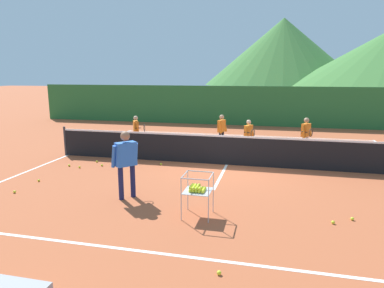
{
  "coord_description": "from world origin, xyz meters",
  "views": [
    {
      "loc": [
        1.39,
        -10.82,
        2.94
      ],
      "look_at": [
        -0.92,
        -1.05,
        0.86
      ],
      "focal_mm": 32.1,
      "sensor_mm": 36.0,
      "label": 1
    }
  ],
  "objects_px": {
    "tennis_net": "(227,150)",
    "tennis_ball_6": "(15,192)",
    "ball_cart": "(197,189)",
    "tennis_ball_9": "(97,161)",
    "student_2": "(249,133)",
    "student_3": "(306,133)",
    "tennis_ball_10": "(161,164)",
    "tennis_ball_5": "(102,165)",
    "tennis_ball_7": "(333,222)",
    "student_1": "(222,128)",
    "tennis_ball_1": "(39,180)",
    "student_0": "(136,129)",
    "instructor": "(126,158)",
    "tennis_ball_4": "(69,165)",
    "tennis_ball_0": "(219,273)",
    "tennis_ball_2": "(352,219)",
    "tennis_ball_3": "(80,167)"
  },
  "relations": [
    {
      "from": "tennis_net",
      "to": "tennis_ball_6",
      "type": "distance_m",
      "value": 6.22
    },
    {
      "from": "ball_cart",
      "to": "tennis_ball_9",
      "type": "height_order",
      "value": "ball_cart"
    },
    {
      "from": "student_2",
      "to": "student_3",
      "type": "distance_m",
      "value": 2.07
    },
    {
      "from": "tennis_ball_10",
      "to": "student_2",
      "type": "bearing_deg",
      "value": 41.63
    },
    {
      "from": "student_3",
      "to": "tennis_ball_5",
      "type": "distance_m",
      "value": 7.28
    },
    {
      "from": "tennis_ball_7",
      "to": "tennis_net",
      "type": "bearing_deg",
      "value": 123.69
    },
    {
      "from": "student_1",
      "to": "tennis_ball_1",
      "type": "bearing_deg",
      "value": -128.19
    },
    {
      "from": "tennis_net",
      "to": "student_0",
      "type": "xyz_separation_m",
      "value": [
        -3.84,
        1.72,
        0.28
      ]
    },
    {
      "from": "student_0",
      "to": "student_3",
      "type": "bearing_deg",
      "value": 3.45
    },
    {
      "from": "tennis_ball_1",
      "to": "tennis_net",
      "type": "bearing_deg",
      "value": 31.58
    },
    {
      "from": "student_0",
      "to": "tennis_ball_7",
      "type": "relative_size",
      "value": 19.04
    },
    {
      "from": "student_0",
      "to": "student_1",
      "type": "xyz_separation_m",
      "value": [
        3.29,
        0.75,
        0.03
      ]
    },
    {
      "from": "instructor",
      "to": "tennis_ball_4",
      "type": "height_order",
      "value": "instructor"
    },
    {
      "from": "tennis_ball_5",
      "to": "tennis_ball_9",
      "type": "height_order",
      "value": "same"
    },
    {
      "from": "tennis_ball_0",
      "to": "student_2",
      "type": "bearing_deg",
      "value": 91.2
    },
    {
      "from": "tennis_ball_0",
      "to": "tennis_ball_6",
      "type": "relative_size",
      "value": 1.0
    },
    {
      "from": "tennis_ball_2",
      "to": "tennis_ball_4",
      "type": "height_order",
      "value": "same"
    },
    {
      "from": "instructor",
      "to": "student_1",
      "type": "relative_size",
      "value": 1.21
    },
    {
      "from": "tennis_ball_0",
      "to": "tennis_ball_7",
      "type": "xyz_separation_m",
      "value": [
        1.94,
        2.27,
        0.0
      ]
    },
    {
      "from": "student_3",
      "to": "ball_cart",
      "type": "distance_m",
      "value": 6.87
    },
    {
      "from": "tennis_ball_0",
      "to": "tennis_ball_1",
      "type": "distance_m",
      "value": 6.45
    },
    {
      "from": "instructor",
      "to": "student_0",
      "type": "distance_m",
      "value": 5.63
    },
    {
      "from": "student_0",
      "to": "tennis_ball_0",
      "type": "xyz_separation_m",
      "value": [
        4.57,
        -7.97,
        -0.75
      ]
    },
    {
      "from": "tennis_ball_3",
      "to": "student_2",
      "type": "bearing_deg",
      "value": 33.09
    },
    {
      "from": "tennis_ball_0",
      "to": "tennis_ball_7",
      "type": "height_order",
      "value": "same"
    },
    {
      "from": "student_1",
      "to": "tennis_ball_6",
      "type": "relative_size",
      "value": 19.74
    },
    {
      "from": "tennis_ball_3",
      "to": "tennis_ball_5",
      "type": "relative_size",
      "value": 1.0
    },
    {
      "from": "tennis_ball_5",
      "to": "student_0",
      "type": "bearing_deg",
      "value": 88.98
    },
    {
      "from": "student_3",
      "to": "tennis_ball_2",
      "type": "bearing_deg",
      "value": -85.41
    },
    {
      "from": "tennis_net",
      "to": "tennis_ball_10",
      "type": "xyz_separation_m",
      "value": [
        -2.08,
        -0.54,
        -0.47
      ]
    },
    {
      "from": "tennis_ball_9",
      "to": "tennis_ball_1",
      "type": "bearing_deg",
      "value": -103.51
    },
    {
      "from": "tennis_ball_0",
      "to": "tennis_ball_9",
      "type": "xyz_separation_m",
      "value": [
        -5.01,
        5.54,
        0.0
      ]
    },
    {
      "from": "student_0",
      "to": "tennis_ball_2",
      "type": "bearing_deg",
      "value": -38.19
    },
    {
      "from": "tennis_ball_3",
      "to": "tennis_ball_7",
      "type": "distance_m",
      "value": 7.57
    },
    {
      "from": "ball_cart",
      "to": "tennis_ball_1",
      "type": "relative_size",
      "value": 13.22
    },
    {
      "from": "ball_cart",
      "to": "tennis_ball_9",
      "type": "bearing_deg",
      "value": 140.22
    },
    {
      "from": "tennis_net",
      "to": "tennis_ball_1",
      "type": "distance_m",
      "value": 5.68
    },
    {
      "from": "tennis_ball_2",
      "to": "tennis_ball_10",
      "type": "xyz_separation_m",
      "value": [
        -5.15,
        3.18,
        0.0
      ]
    },
    {
      "from": "tennis_ball_9",
      "to": "tennis_ball_3",
      "type": "bearing_deg",
      "value": -104.04
    },
    {
      "from": "instructor",
      "to": "tennis_ball_9",
      "type": "relative_size",
      "value": 23.84
    },
    {
      "from": "tennis_ball_4",
      "to": "tennis_ball_5",
      "type": "distance_m",
      "value": 1.05
    },
    {
      "from": "tennis_ball_9",
      "to": "ball_cart",
      "type": "bearing_deg",
      "value": -39.78
    },
    {
      "from": "student_2",
      "to": "tennis_ball_7",
      "type": "bearing_deg",
      "value": -70.04
    },
    {
      "from": "student_1",
      "to": "tennis_ball_10",
      "type": "xyz_separation_m",
      "value": [
        -1.53,
        -3.0,
        -0.77
      ]
    },
    {
      "from": "tennis_ball_0",
      "to": "tennis_ball_1",
      "type": "height_order",
      "value": "same"
    },
    {
      "from": "tennis_ball_3",
      "to": "tennis_net",
      "type": "bearing_deg",
      "value": 18.21
    },
    {
      "from": "tennis_ball_10",
      "to": "student_3",
      "type": "bearing_deg",
      "value": 29.45
    },
    {
      "from": "instructor",
      "to": "tennis_ball_3",
      "type": "xyz_separation_m",
      "value": [
        -2.55,
        2.1,
        -0.94
      ]
    },
    {
      "from": "tennis_ball_2",
      "to": "tennis_ball_5",
      "type": "distance_m",
      "value": 7.43
    },
    {
      "from": "student_2",
      "to": "tennis_ball_7",
      "type": "distance_m",
      "value": 6.21
    }
  ]
}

